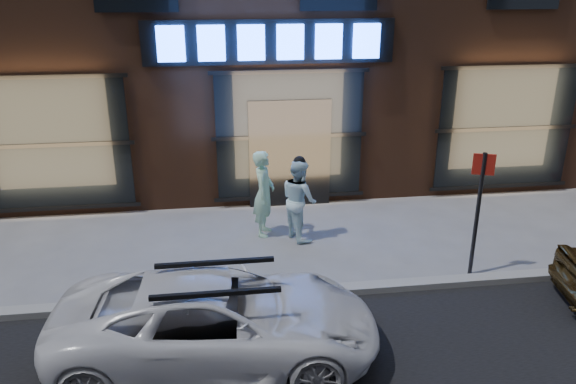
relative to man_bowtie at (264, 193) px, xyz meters
name	(u,v)px	position (x,y,z in m)	size (l,w,h in m)	color
ground	(323,294)	(0.72, -2.45, -0.87)	(90.00, 90.00, 0.00)	slate
curb	(323,291)	(0.72, -2.45, -0.81)	(60.00, 0.25, 0.12)	gray
man_bowtie	(264,193)	(0.00, 0.00, 0.00)	(0.63, 0.41, 1.73)	#B9F3C5
man_cap	(299,199)	(0.66, -0.26, -0.06)	(0.79, 0.61, 1.62)	white
white_suv	(218,320)	(-0.99, -3.86, -0.27)	(1.97, 4.28, 1.19)	white
sign_post	(479,203)	(3.38, -2.14, 0.47)	(0.34, 0.15, 2.21)	#262628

